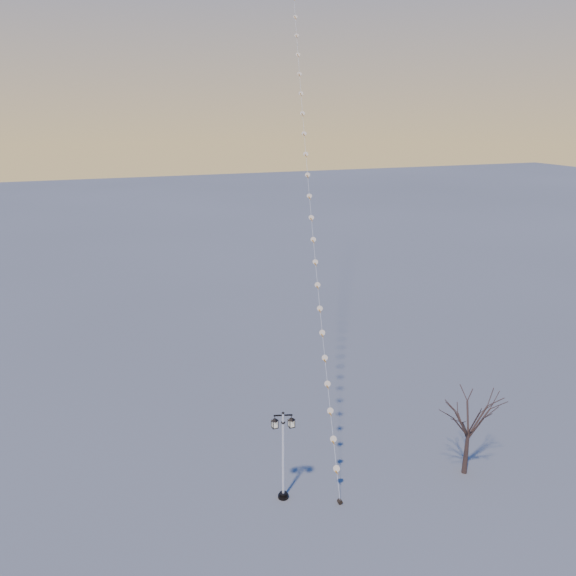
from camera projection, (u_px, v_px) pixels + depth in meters
name	position (u px, v px, depth m)	size (l,w,h in m)	color
ground	(349.00, 484.00, 29.38)	(300.00, 300.00, 0.00)	slate
street_lamp	(283.00, 451.00, 27.58)	(1.17, 0.62, 4.72)	black
bare_tree	(470.00, 419.00, 29.39)	(2.76, 2.76, 4.58)	#362620
kite_train	(303.00, 69.00, 39.57)	(10.74, 36.56, 42.06)	black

